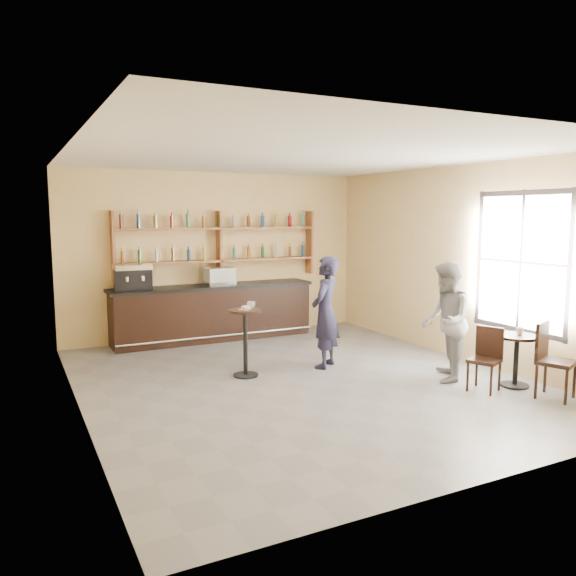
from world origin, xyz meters
name	(u,v)px	position (x,y,z in m)	size (l,w,h in m)	color
floor	(300,381)	(0.00, 0.00, 0.00)	(7.00, 7.00, 0.00)	slate
ceiling	(301,155)	(0.00, 0.00, 3.20)	(7.00, 7.00, 0.00)	white
wall_back	(217,255)	(0.00, 3.50, 1.60)	(7.00, 7.00, 0.00)	#E8C684
wall_front	(492,307)	(0.00, -3.50, 1.60)	(7.00, 7.00, 0.00)	#E8C684
wall_left	(75,282)	(-3.00, 0.00, 1.60)	(7.00, 7.00, 0.00)	#E8C684
wall_right	(461,263)	(3.00, 0.00, 1.60)	(7.00, 7.00, 0.00)	#E8C684
window_pane	(521,262)	(2.99, -1.20, 1.70)	(2.00, 2.00, 0.00)	white
window_frame	(520,262)	(2.99, -1.20, 1.70)	(0.04, 1.70, 2.10)	black
shelf_unit	(219,245)	(0.00, 3.37, 1.81)	(4.00, 0.26, 1.40)	brown
liquor_bottles	(219,236)	(0.00, 3.37, 1.98)	(3.68, 0.10, 1.00)	#8C5919
bar_counter	(213,312)	(-0.22, 3.15, 0.53)	(3.90, 0.76, 1.06)	black
espresso_machine	(133,277)	(-1.72, 3.15, 1.28)	(0.64, 0.41, 0.45)	black
pastry_case	(219,276)	(-0.09, 3.15, 1.22)	(0.54, 0.43, 0.32)	silver
pedestal_table	(245,343)	(-0.62, 0.58, 0.50)	(0.49, 0.49, 1.01)	black
napkin	(245,309)	(-0.62, 0.58, 1.01)	(0.15, 0.15, 0.00)	white
donut	(246,308)	(-0.61, 0.57, 1.03)	(0.14, 0.14, 0.05)	#D88E4F
cup_pedestal	(251,305)	(-0.48, 0.68, 1.05)	(0.12, 0.12, 0.09)	white
man_main	(325,312)	(0.70, 0.49, 0.87)	(0.64, 0.42, 1.75)	black
cafe_table	(516,361)	(2.56, -1.58, 0.37)	(0.58, 0.58, 0.73)	black
cup_cafe	(520,331)	(2.61, -1.58, 0.78)	(0.11, 0.11, 0.10)	white
chair_west	(484,360)	(2.01, -1.53, 0.43)	(0.38, 0.38, 0.87)	black
chair_south	(557,361)	(2.61, -2.18, 0.50)	(0.43, 0.43, 0.99)	black
patron_second	(445,321)	(1.89, -0.89, 0.86)	(0.84, 0.65, 1.73)	gray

